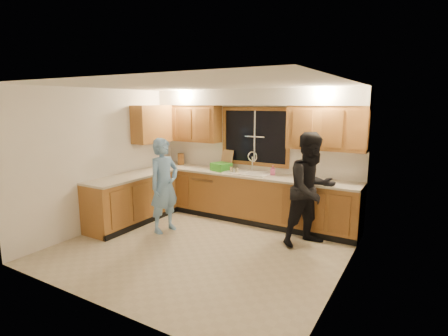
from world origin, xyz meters
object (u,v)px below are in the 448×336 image
object	(u,v)px
stove	(109,207)
man	(164,185)
knife_block	(181,159)
bowl	(302,178)
dish_crate	(221,167)
soap_bottle	(273,170)
sink	(248,176)
dishwasher	(210,194)
woman	(311,190)

from	to	relation	value
stove	man	distance (m)	1.05
knife_block	bowl	bearing A→B (deg)	-40.41
dish_crate	bowl	world-z (taller)	dish_crate
stove	dish_crate	world-z (taller)	dish_crate
knife_block	bowl	world-z (taller)	knife_block
stove	knife_block	size ratio (longest dim) A/B	3.70
soap_bottle	sink	bearing A→B (deg)	-169.03
man	soap_bottle	bearing A→B (deg)	-36.23
dishwasher	man	xyz separation A→B (m)	(-0.13, -1.28, 0.42)
sink	knife_block	size ratio (longest dim) A/B	3.54
man	dish_crate	distance (m)	1.34
knife_block	soap_bottle	size ratio (longest dim) A/B	1.33
knife_block	sink	bearing A→B (deg)	-42.12
stove	sink	bearing A→B (deg)	45.39
sink	stove	world-z (taller)	sink
sink	knife_block	xyz separation A→B (m)	(-1.71, 0.14, 0.18)
knife_block	dishwasher	bearing A→B (deg)	-47.62
man	knife_block	bearing A→B (deg)	37.05
stove	dishwasher	bearing A→B (deg)	62.31
sink	man	world-z (taller)	man
dishwasher	woman	size ratio (longest dim) A/B	0.45
man	woman	bearing A→B (deg)	-63.57
knife_block	stove	bearing A→B (deg)	-130.08
man	woman	distance (m)	2.49
soap_bottle	knife_block	bearing A→B (deg)	178.75
woman	soap_bottle	size ratio (longest dim) A/B	9.92
woman	bowl	xyz separation A→B (m)	(-0.34, 0.59, 0.04)
man	woman	xyz separation A→B (m)	(2.39, 0.70, 0.08)
sink	bowl	distance (m)	1.07
man	knife_block	distance (m)	1.63
woman	dish_crate	distance (m)	2.07
dish_crate	woman	bearing A→B (deg)	-15.83
woman	knife_block	distance (m)	3.21
knife_block	dish_crate	size ratio (longest dim) A/B	0.73
sink	man	bearing A→B (deg)	-127.06
man	dish_crate	xyz separation A→B (m)	(0.40, 1.27, 0.17)
dishwasher	man	size ratio (longest dim) A/B	0.50
dish_crate	soap_bottle	world-z (taller)	soap_bottle
dishwasher	soap_bottle	distance (m)	1.46
bowl	dishwasher	bearing A→B (deg)	-179.67
woman	man	bearing A→B (deg)	141.62
dishwasher	bowl	bearing A→B (deg)	0.33
dish_crate	bowl	xyz separation A→B (m)	(1.64, 0.03, -0.05)
sink	dish_crate	size ratio (longest dim) A/B	2.59
woman	dishwasher	bearing A→B (deg)	110.88
soap_bottle	bowl	size ratio (longest dim) A/B	0.80
sink	woman	distance (m)	1.53
stove	bowl	size ratio (longest dim) A/B	3.94
soap_bottle	woman	bearing A→B (deg)	-36.19
dishwasher	soap_bottle	xyz separation A→B (m)	(1.32, 0.11, 0.60)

